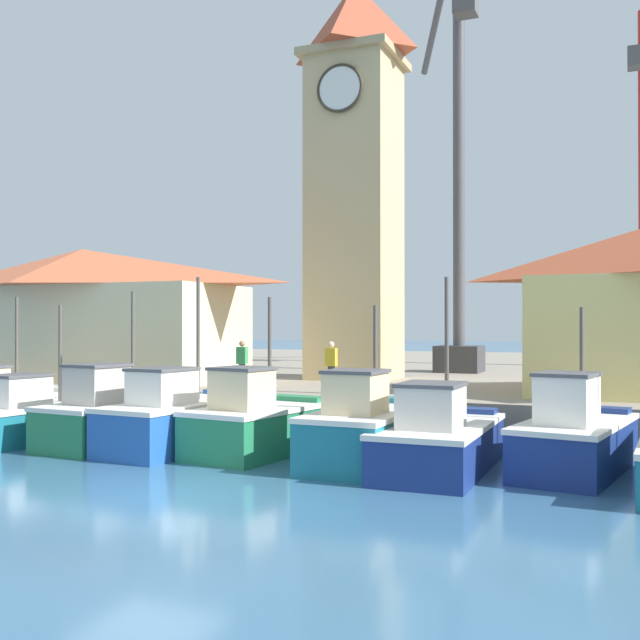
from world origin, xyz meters
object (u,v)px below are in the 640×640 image
fishing_boat_left_outer (41,416)px  clock_tower (355,169)px  fishing_boat_mid_right (367,431)px  dock_worker_along_quay (331,366)px  fishing_boat_left_inner (117,417)px  fishing_boat_right_inner (440,440)px  warehouse_left (82,312)px  fishing_boat_right_outer (575,439)px  port_crane_far (458,201)px  fishing_boat_far_left (0,409)px  fishing_boat_center (257,424)px  dock_worker_near_tower (242,364)px  fishing_boat_mid_left (182,419)px

fishing_boat_left_outer → clock_tower: (5.67, 11.11, 8.90)m
fishing_boat_mid_right → dock_worker_along_quay: 5.76m
fishing_boat_left_outer → fishing_boat_left_inner: bearing=1.1°
fishing_boat_right_inner → warehouse_left: warehouse_left is taller
fishing_boat_right_outer → warehouse_left: size_ratio=0.37×
dock_worker_along_quay → fishing_boat_left_inner: bearing=-134.3°
warehouse_left → dock_worker_along_quay: bearing=-10.5°
fishing_boat_left_inner → warehouse_left: bearing=135.8°
warehouse_left → port_crane_far: size_ratio=0.62×
fishing_boat_far_left → warehouse_left: bearing=109.1°
fishing_boat_center → dock_worker_near_tower: size_ratio=2.70×
fishing_boat_left_outer → port_crane_far: bearing=63.7°
fishing_boat_right_outer → port_crane_far: port_crane_far is taller
fishing_boat_mid_right → fishing_boat_center: bearing=174.0°
fishing_boat_left_outer → fishing_boat_far_left: bearing=165.1°
fishing_boat_mid_right → dock_worker_near_tower: bearing=140.5°
dock_worker_along_quay → clock_tower: bearing=103.5°
fishing_boat_left_outer → fishing_boat_right_outer: size_ratio=1.08×
fishing_boat_left_inner → port_crane_far: port_crane_far is taller
fishing_boat_far_left → dock_worker_along_quay: bearing=23.8°
fishing_boat_far_left → fishing_boat_mid_left: bearing=-3.3°
warehouse_left → fishing_boat_left_outer: bearing=-57.6°
fishing_boat_far_left → fishing_boat_right_outer: 16.87m
port_crane_far → dock_worker_along_quay: bearing=-96.0°
dock_worker_along_quay → fishing_boat_mid_right: bearing=-59.6°
fishing_boat_left_inner → fishing_boat_right_outer: (12.05, 0.73, -0.01)m
fishing_boat_left_outer → fishing_boat_left_inner: 2.64m
fishing_boat_left_outer → fishing_boat_mid_left: (4.70, 0.18, 0.12)m
fishing_boat_center → port_crane_far: bearing=84.8°
fishing_boat_far_left → fishing_boat_mid_right: (12.23, -0.71, 0.07)m
clock_tower → port_crane_far: bearing=65.0°
fishing_boat_right_outer → fishing_boat_right_inner: bearing=-162.2°
fishing_boat_left_inner → fishing_boat_right_outer: fishing_boat_left_inner is taller
fishing_boat_left_outer → dock_worker_along_quay: size_ratio=3.23×
fishing_boat_left_inner → dock_worker_along_quay: size_ratio=2.99×
warehouse_left → dock_worker_along_quay: warehouse_left is taller
fishing_boat_right_inner → fishing_boat_right_outer: size_ratio=1.04×
fishing_boat_right_inner → fishing_boat_right_outer: 3.02m
clock_tower → dock_worker_near_tower: (-1.72, -6.21, -7.53)m
fishing_boat_mid_right → clock_tower: size_ratio=0.26×
fishing_boat_left_outer → dock_worker_along_quay: fishing_boat_left_outer is taller
fishing_boat_center → clock_tower: bearing=96.7°
fishing_boat_mid_left → fishing_boat_center: size_ratio=1.22×
fishing_boat_mid_right → port_crane_far: port_crane_far is taller
fishing_boat_left_outer → warehouse_left: warehouse_left is taller
port_crane_far → dock_worker_near_tower: bearing=-110.3°
fishing_boat_right_inner → dock_worker_along_quay: size_ratio=3.13×
fishing_boat_center → fishing_boat_far_left: bearing=177.6°
clock_tower → dock_worker_near_tower: 9.91m
fishing_boat_left_outer → dock_worker_near_tower: fishing_boat_left_outer is taller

